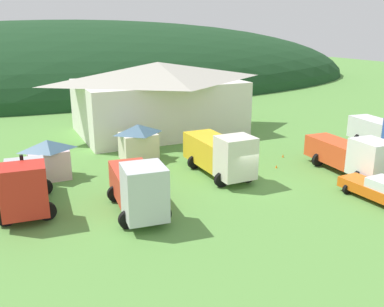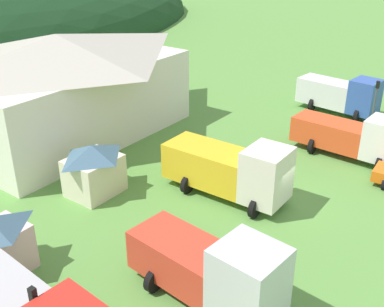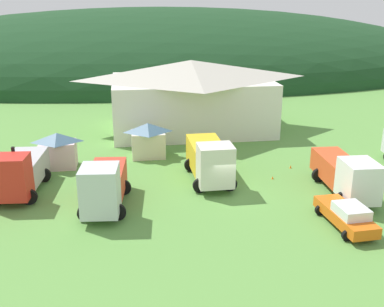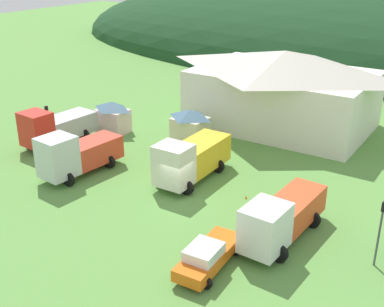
{
  "view_description": "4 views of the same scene",
  "coord_description": "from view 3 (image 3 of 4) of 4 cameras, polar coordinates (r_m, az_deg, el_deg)",
  "views": [
    {
      "loc": [
        -16.2,
        -24.56,
        11.24
      ],
      "look_at": [
        -3.24,
        3.13,
        1.99
      ],
      "focal_mm": 39.63,
      "sensor_mm": 36.0,
      "label": 1
    },
    {
      "loc": [
        -21.58,
        -9.44,
        14.22
      ],
      "look_at": [
        -1.8,
        5.02,
        2.5
      ],
      "focal_mm": 43.78,
      "sensor_mm": 36.0,
      "label": 2
    },
    {
      "loc": [
        -7.25,
        -30.5,
        13.61
      ],
      "look_at": [
        -2.07,
        4.72,
        1.7
      ],
      "focal_mm": 43.03,
      "sensor_mm": 36.0,
      "label": 3
    },
    {
      "loc": [
        17.98,
        -25.97,
        16.76
      ],
      "look_at": [
        -0.61,
        2.55,
        2.39
      ],
      "focal_mm": 46.12,
      "sensor_mm": 36.0,
      "label": 4
    }
  ],
  "objects": [
    {
      "name": "play_shed_cream",
      "position": [
        41.85,
        -5.46,
        1.76
      ],
      "size": [
        3.21,
        2.67,
        3.13
      ],
      "color": "beige",
      "rests_on": "ground"
    },
    {
      "name": "service_pickup_orange",
      "position": [
        30.58,
        18.59,
        -7.24
      ],
      "size": [
        2.43,
        5.29,
        1.66
      ],
      "rotation": [
        0.0,
        0.0,
        -1.52
      ],
      "color": "orange",
      "rests_on": "ground"
    },
    {
      "name": "traffic_light_west",
      "position": [
        34.93,
        -21.07,
        -1.53
      ],
      "size": [
        0.2,
        0.32,
        3.85
      ],
      "color": "#4C4C51",
      "rests_on": "ground"
    },
    {
      "name": "depot_building",
      "position": [
        50.22,
        -0.13,
        7.35
      ],
      "size": [
        18.04,
        12.18,
        7.57
      ],
      "color": "white",
      "rests_on": "ground"
    },
    {
      "name": "traffic_cone_near_pickup",
      "position": [
        40.06,
        12.11,
        -1.79
      ],
      "size": [
        0.36,
        0.36,
        0.56
      ],
      "primitive_type": "cone",
      "color": "orange",
      "rests_on": "ground"
    },
    {
      "name": "traffic_cone_mid_row",
      "position": [
        37.39,
        9.95,
        -3.14
      ],
      "size": [
        0.36,
        0.36,
        0.51
      ],
      "primitive_type": "cone",
      "color": "orange",
      "rests_on": "ground"
    },
    {
      "name": "heavy_rig_striped",
      "position": [
        35.93,
        2.19,
        -0.68
      ],
      "size": [
        3.39,
        7.52,
        3.62
      ],
      "rotation": [
        0.0,
        0.0,
        -1.56
      ],
      "color": "silver",
      "rests_on": "ground"
    },
    {
      "name": "ground_plane",
      "position": [
        34.18,
        4.61,
        -5.03
      ],
      "size": [
        200.0,
        200.0,
        0.0
      ],
      "primitive_type": "plane",
      "color": "#5B9342"
    },
    {
      "name": "tow_truck_silver",
      "position": [
        31.54,
        -10.86,
        -3.83
      ],
      "size": [
        3.55,
        7.16,
        3.67
      ],
      "rotation": [
        0.0,
        0.0,
        -1.67
      ],
      "color": "silver",
      "rests_on": "ground"
    },
    {
      "name": "heavy_rig_white",
      "position": [
        35.14,
        18.58,
        -2.4
      ],
      "size": [
        3.27,
        7.94,
        3.26
      ],
      "rotation": [
        0.0,
        0.0,
        -1.62
      ],
      "color": "white",
      "rests_on": "ground"
    },
    {
      "name": "crane_truck_red",
      "position": [
        35.77,
        -20.68,
        -2.14
      ],
      "size": [
        3.71,
        7.16,
        3.58
      ],
      "rotation": [
        0.0,
        0.0,
        -1.65
      ],
      "color": "red",
      "rests_on": "ground"
    },
    {
      "name": "forested_hill_backdrop",
      "position": [
        94.66,
        -3.95,
        10.19
      ],
      "size": [
        125.39,
        60.0,
        24.76
      ],
      "primitive_type": "ellipsoid",
      "color": "#193D1E",
      "rests_on": "ground"
    },
    {
      "name": "play_shed_pink",
      "position": [
        40.48,
        -16.27,
        0.45
      ],
      "size": [
        3.18,
        2.28,
        3.06
      ],
      "color": "beige",
      "rests_on": "ground"
    }
  ]
}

